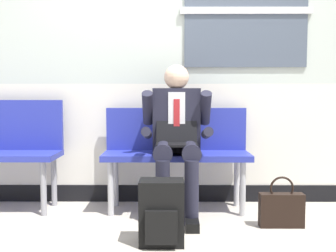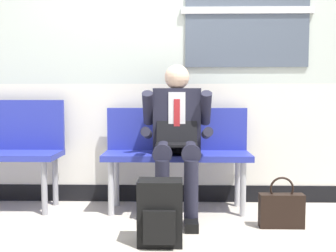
# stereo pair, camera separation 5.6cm
# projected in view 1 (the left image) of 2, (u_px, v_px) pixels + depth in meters

# --- Properties ---
(ground_plane) EXTENTS (18.00, 18.00, 0.00)m
(ground_plane) POSITION_uv_depth(u_px,v_px,m) (159.00, 223.00, 3.13)
(ground_plane) COLOR #B2A899
(station_wall) EXTENTS (5.03, 0.16, 3.11)m
(station_wall) POSITION_uv_depth(u_px,v_px,m) (162.00, 36.00, 3.70)
(station_wall) COLOR beige
(station_wall) RESTS_ON ground
(bench_with_person) EXTENTS (1.25, 0.42, 0.88)m
(bench_with_person) POSITION_uv_depth(u_px,v_px,m) (176.00, 148.00, 3.49)
(bench_with_person) COLOR #28339E
(bench_with_person) RESTS_ON ground
(bench_empty) EXTENTS (1.04, 0.42, 0.95)m
(bench_empty) POSITION_uv_depth(u_px,v_px,m) (1.00, 145.00, 3.51)
(bench_empty) COLOR #28339E
(bench_empty) RESTS_ON ground
(person_seated) EXTENTS (0.57, 0.70, 1.25)m
(person_seated) POSITION_uv_depth(u_px,v_px,m) (177.00, 134.00, 3.29)
(person_seated) COLOR #1E1E2D
(person_seated) RESTS_ON ground
(backpack) EXTENTS (0.30, 0.24, 0.43)m
(backpack) POSITION_uv_depth(u_px,v_px,m) (162.00, 213.00, 2.67)
(backpack) COLOR black
(backpack) RESTS_ON ground
(handbag) EXTENTS (0.33, 0.10, 0.39)m
(handbag) POSITION_uv_depth(u_px,v_px,m) (281.00, 209.00, 3.03)
(handbag) COLOR black
(handbag) RESTS_ON ground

